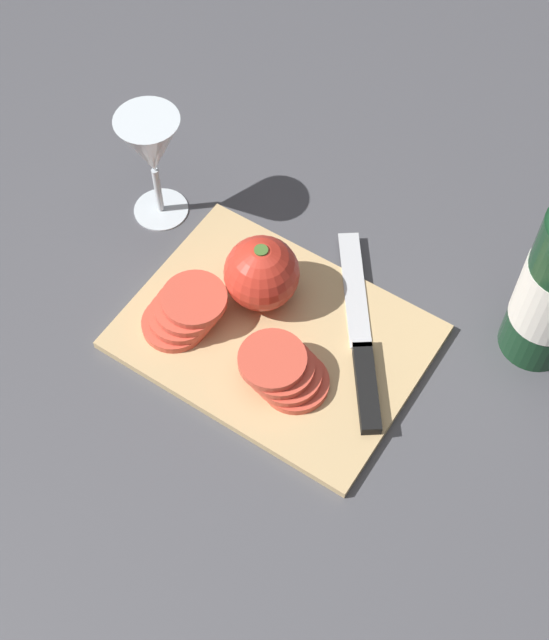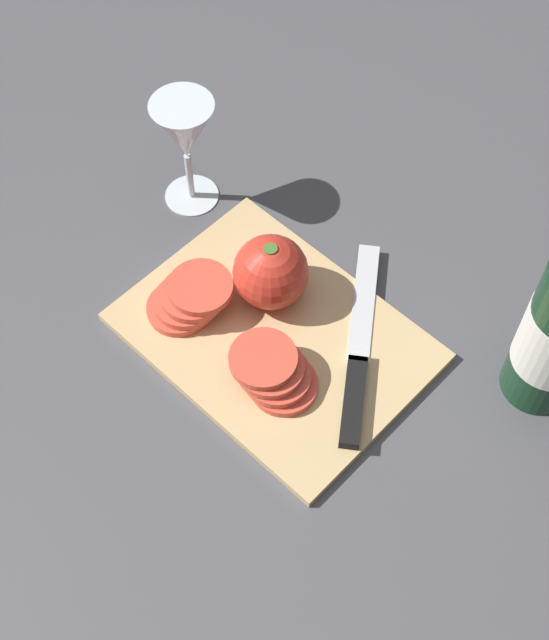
{
  "view_description": "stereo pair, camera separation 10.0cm",
  "coord_description": "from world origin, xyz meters",
  "px_view_note": "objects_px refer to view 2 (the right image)",
  "views": [
    {
      "loc": [
        0.36,
        -0.41,
        0.88
      ],
      "look_at": [
        0.06,
        0.04,
        0.04
      ],
      "focal_mm": 50.0,
      "sensor_mm": 36.0,
      "label": 1
    },
    {
      "loc": [
        0.43,
        -0.35,
        0.88
      ],
      "look_at": [
        0.06,
        0.04,
        0.04
      ],
      "focal_mm": 50.0,
      "sensor_mm": 36.0,
      "label": 2
    }
  ],
  "objects_px": {
    "whole_tomato": "(271,272)",
    "tomato_slice_stack_far": "(190,298)",
    "wine_glass": "(185,135)",
    "knife": "(356,378)",
    "tomato_slice_stack_near": "(274,372)"
  },
  "relations": [
    {
      "from": "tomato_slice_stack_far",
      "to": "wine_glass",
      "type": "bearing_deg",
      "value": 136.55
    },
    {
      "from": "knife",
      "to": "tomato_slice_stack_far",
      "type": "distance_m",
      "value": 0.21
    },
    {
      "from": "tomato_slice_stack_far",
      "to": "whole_tomato",
      "type": "bearing_deg",
      "value": 55.31
    },
    {
      "from": "whole_tomato",
      "to": "tomato_slice_stack_far",
      "type": "bearing_deg",
      "value": -124.69
    },
    {
      "from": "tomato_slice_stack_near",
      "to": "tomato_slice_stack_far",
      "type": "bearing_deg",
      "value": 178.48
    },
    {
      "from": "wine_glass",
      "to": "whole_tomato",
      "type": "distance_m",
      "value": 0.2
    },
    {
      "from": "tomato_slice_stack_near",
      "to": "tomato_slice_stack_far",
      "type": "distance_m",
      "value": 0.14
    },
    {
      "from": "wine_glass",
      "to": "whole_tomato",
      "type": "height_order",
      "value": "wine_glass"
    },
    {
      "from": "wine_glass",
      "to": "whole_tomato",
      "type": "xyz_separation_m",
      "value": [
        0.19,
        -0.05,
        -0.06
      ]
    },
    {
      "from": "whole_tomato",
      "to": "tomato_slice_stack_far",
      "type": "relative_size",
      "value": 0.88
    },
    {
      "from": "wine_glass",
      "to": "tomato_slice_stack_near",
      "type": "xyz_separation_m",
      "value": [
        0.27,
        -0.13,
        -0.08
      ]
    },
    {
      "from": "wine_glass",
      "to": "knife",
      "type": "bearing_deg",
      "value": -10.93
    },
    {
      "from": "whole_tomato",
      "to": "knife",
      "type": "xyz_separation_m",
      "value": [
        0.15,
        -0.02,
        -0.04
      ]
    },
    {
      "from": "whole_tomato",
      "to": "tomato_slice_stack_near",
      "type": "relative_size",
      "value": 0.86
    },
    {
      "from": "tomato_slice_stack_near",
      "to": "tomato_slice_stack_far",
      "type": "height_order",
      "value": "same"
    }
  ]
}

